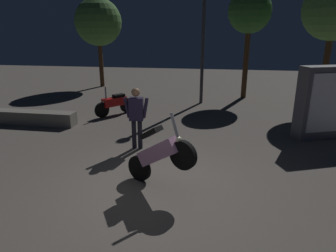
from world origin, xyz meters
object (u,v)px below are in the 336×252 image
at_px(streetlamp_near, 204,23).
at_px(kiosk_billboard, 325,103).
at_px(motorcycle_pink_foreground, 159,154).
at_px(motorcycle_red_parked_left, 115,103).
at_px(person_rider_beside, 136,113).

distance_m(streetlamp_near, kiosk_billboard, 5.86).
distance_m(motorcycle_pink_foreground, streetlamp_near, 8.08).
bearing_deg(motorcycle_red_parked_left, motorcycle_pink_foreground, 65.18).
height_order(motorcycle_red_parked_left, streetlamp_near, streetlamp_near).
bearing_deg(streetlamp_near, person_rider_beside, -103.73).
distance_m(person_rider_beside, kiosk_billboard, 5.43).
xyz_separation_m(motorcycle_pink_foreground, streetlamp_near, (0.38, 7.64, 2.60)).
relative_size(person_rider_beside, kiosk_billboard, 0.78).
xyz_separation_m(motorcycle_pink_foreground, person_rider_beside, (-1.00, 2.00, 0.24)).
bearing_deg(person_rider_beside, motorcycle_pink_foreground, -159.86).
bearing_deg(person_rider_beside, kiosk_billboard, -77.40).
relative_size(motorcycle_red_parked_left, kiosk_billboard, 0.66).
distance_m(motorcycle_red_parked_left, person_rider_beside, 3.62).
xyz_separation_m(motorcycle_pink_foreground, motorcycle_red_parked_left, (-2.71, 5.15, -0.31)).
height_order(motorcycle_red_parked_left, kiosk_billboard, kiosk_billboard).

